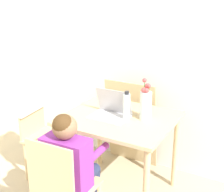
# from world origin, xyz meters

# --- Properties ---
(wall_back) EXTENTS (6.40, 0.05, 2.50)m
(wall_back) POSITION_xyz_m (0.00, 2.23, 1.25)
(wall_back) COLOR white
(wall_back) RESTS_ON ground_plane
(dining_table) EXTENTS (0.93, 0.80, 0.76)m
(dining_table) POSITION_xyz_m (-0.23, 1.58, 0.65)
(dining_table) COLOR #D6B784
(dining_table) RESTS_ON ground_plane
(chair_occupied) EXTENTS (0.41, 0.41, 0.86)m
(chair_occupied) POSITION_xyz_m (-0.31, 0.87, 0.44)
(chair_occupied) COLOR #D6B784
(chair_occupied) RESTS_ON ground_plane
(chair_spare) EXTENTS (0.47, 0.44, 0.87)m
(chair_spare) POSITION_xyz_m (-1.08, 1.48, 0.58)
(chair_spare) COLOR #D6B784
(chair_spare) RESTS_ON ground_plane
(person_seated) EXTENTS (0.36, 0.43, 1.00)m
(person_seated) POSITION_xyz_m (-0.32, 0.98, 0.62)
(person_seated) COLOR purple
(person_seated) RESTS_ON ground_plane
(laptop) EXTENTS (0.33, 0.24, 0.23)m
(laptop) POSITION_xyz_m (-0.29, 1.56, 0.81)
(laptop) COLOR #B2B2B7
(laptop) RESTS_ON dining_table
(flower_vase) EXTENTS (0.10, 0.10, 0.36)m
(flower_vase) POSITION_xyz_m (-0.01, 1.64, 0.90)
(flower_vase) COLOR silver
(flower_vase) RESTS_ON dining_table
(water_bottle) EXTENTS (0.06, 0.06, 0.26)m
(water_bottle) POSITION_xyz_m (-0.14, 1.54, 0.88)
(water_bottle) COLOR silver
(water_bottle) RESTS_ON dining_table
(cardboard_panel) EXTENTS (0.56, 0.14, 0.93)m
(cardboard_panel) POSITION_xyz_m (-0.36, 2.10, 0.46)
(cardboard_panel) COLOR tan
(cardboard_panel) RESTS_ON ground_plane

